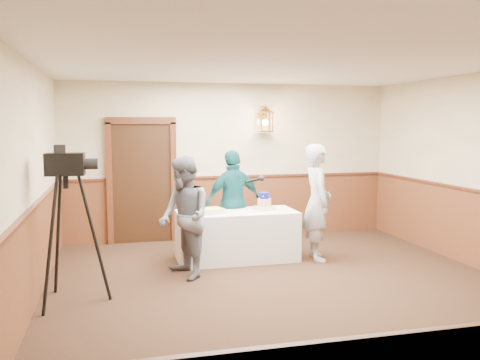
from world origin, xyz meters
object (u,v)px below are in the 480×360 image
at_px(tiered_cake, 264,203).
at_px(sheet_cake_yellow, 210,211).
at_px(interviewer, 184,217).
at_px(display_table, 237,236).
at_px(baker, 317,202).
at_px(sheet_cake_green, 191,211).
at_px(assistant_p, 234,202).
at_px(tv_camera_rig, 68,236).

xyz_separation_m(tiered_cake, sheet_cake_yellow, (-0.88, -0.12, -0.07)).
bearing_deg(interviewer, sheet_cake_yellow, 127.97).
height_order(display_table, baker, baker).
bearing_deg(display_table, interviewer, -141.40).
xyz_separation_m(display_table, sheet_cake_green, (-0.69, 0.04, 0.41)).
xyz_separation_m(assistant_p, tv_camera_rig, (-2.37, -1.76, -0.05)).
xyz_separation_m(tiered_cake, assistant_p, (-0.40, 0.36, -0.02)).
height_order(tiered_cake, sheet_cake_yellow, tiered_cake).
bearing_deg(tv_camera_rig, display_table, 33.36).
height_order(assistant_p, tv_camera_rig, tv_camera_rig).
bearing_deg(baker, display_table, 83.31).
relative_size(assistant_p, tv_camera_rig, 0.96).
relative_size(sheet_cake_yellow, sheet_cake_green, 1.39).
height_order(display_table, sheet_cake_green, sheet_cake_green).
bearing_deg(tiered_cake, interviewer, -150.69).
xyz_separation_m(sheet_cake_green, assistant_p, (0.74, 0.37, 0.05)).
xyz_separation_m(interviewer, tv_camera_rig, (-1.43, -0.64, -0.04)).
bearing_deg(sheet_cake_yellow, tiered_cake, 8.08).
bearing_deg(baker, sheet_cake_green, 86.93).
bearing_deg(sheet_cake_green, sheet_cake_yellow, -25.24).
distance_m(display_table, baker, 1.32).
xyz_separation_m(tiered_cake, sheet_cake_green, (-1.14, -0.00, -0.08)).
height_order(baker, assistant_p, baker).
bearing_deg(tv_camera_rig, tiered_cake, 29.82).
bearing_deg(sheet_cake_yellow, display_table, 11.31).
distance_m(display_table, tiered_cake, 0.66).
distance_m(interviewer, assistant_p, 1.46).
bearing_deg(interviewer, display_table, 113.03).
bearing_deg(display_table, tiered_cake, 4.91).
bearing_deg(interviewer, tv_camera_rig, -81.41).
bearing_deg(sheet_cake_yellow, baker, -6.67).
relative_size(tiered_cake, interviewer, 0.20).
distance_m(sheet_cake_yellow, sheet_cake_green, 0.29).
bearing_deg(assistant_p, sheet_cake_yellow, 31.84).
xyz_separation_m(sheet_cake_yellow, sheet_cake_green, (-0.26, 0.12, -0.01)).
bearing_deg(tv_camera_rig, sheet_cake_green, 43.56).
height_order(tiered_cake, baker, baker).
distance_m(tiered_cake, baker, 0.81).
relative_size(sheet_cake_yellow, tv_camera_rig, 0.21).
xyz_separation_m(interviewer, assistant_p, (0.94, 1.12, 0.01)).
height_order(interviewer, tv_camera_rig, tv_camera_rig).
relative_size(display_table, sheet_cake_yellow, 4.93).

